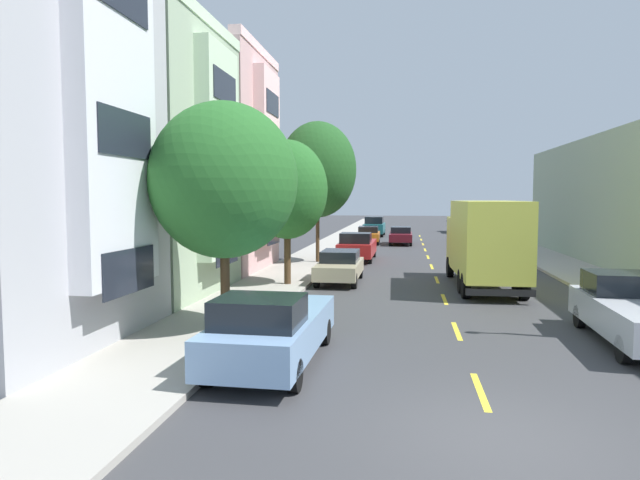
# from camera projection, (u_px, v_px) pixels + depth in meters

# --- Properties ---
(ground_plane) EXTENTS (160.00, 160.00, 0.00)m
(ground_plane) POSITION_uv_depth(u_px,v_px,m) (426.00, 253.00, 38.50)
(ground_plane) COLOR #38383A
(sidewalk_left) EXTENTS (3.20, 120.00, 0.14)m
(sidewalk_left) POSITION_uv_depth(u_px,v_px,m) (321.00, 253.00, 37.59)
(sidewalk_left) COLOR #A39E93
(sidewalk_left) RESTS_ON ground_plane
(sidewalk_right) EXTENTS (3.20, 120.00, 0.14)m
(sidewalk_right) POSITION_uv_depth(u_px,v_px,m) (540.00, 256.00, 35.45)
(sidewalk_right) COLOR #A39E93
(sidewalk_right) RESTS_ON ground_plane
(lane_centerline_dashes) EXTENTS (0.14, 47.20, 0.01)m
(lane_centerline_dashes) POSITION_uv_depth(u_px,v_px,m) (430.00, 261.00, 33.07)
(lane_centerline_dashes) COLOR yellow
(lane_centerline_dashes) RESTS_ON ground_plane
(townhouse_second_sage) EXTENTS (11.48, 7.34, 10.53)m
(townhouse_second_sage) POSITION_uv_depth(u_px,v_px,m) (80.00, 165.00, 21.66)
(townhouse_second_sage) COLOR #99AD8E
(townhouse_second_sage) RESTS_ON ground_plane
(townhouse_third_rose) EXTENTS (12.86, 7.34, 11.35)m
(townhouse_third_rose) POSITION_uv_depth(u_px,v_px,m) (151.00, 166.00, 29.16)
(townhouse_third_rose) COLOR #CC9E9E
(townhouse_third_rose) RESTS_ON ground_plane
(street_tree_nearest) EXTENTS (4.05, 4.05, 6.26)m
(street_tree_nearest) POSITION_uv_depth(u_px,v_px,m) (224.00, 181.00, 15.16)
(street_tree_nearest) COLOR #47331E
(street_tree_nearest) RESTS_ON sidewalk_left
(street_tree_second) EXTENTS (3.41, 3.41, 6.08)m
(street_tree_second) POSITION_uv_depth(u_px,v_px,m) (287.00, 190.00, 23.34)
(street_tree_second) COLOR #47331E
(street_tree_second) RESTS_ON sidewalk_left
(street_tree_third) EXTENTS (4.38, 4.38, 7.94)m
(street_tree_third) POSITION_uv_depth(u_px,v_px,m) (318.00, 170.00, 31.40)
(street_tree_third) COLOR #47331E
(street_tree_third) RESTS_ON sidewalk_left
(delivery_box_truck) EXTENTS (2.56, 7.93, 3.66)m
(delivery_box_truck) POSITION_uv_depth(u_px,v_px,m) (485.00, 240.00, 23.10)
(delivery_box_truck) COLOR #D8D84C
(delivery_box_truck) RESTS_ON ground_plane
(parked_pickup_sky) EXTENTS (2.12, 5.34, 1.73)m
(parked_pickup_sky) POSITION_uv_depth(u_px,v_px,m) (272.00, 329.00, 12.53)
(parked_pickup_sky) COLOR #7A9EC6
(parked_pickup_sky) RESTS_ON ground_plane
(parked_suv_teal) EXTENTS (2.02, 4.83, 1.93)m
(parked_suv_teal) POSITION_uv_depth(u_px,v_px,m) (374.00, 226.00, 55.14)
(parked_suv_teal) COLOR #195B60
(parked_suv_teal) RESTS_ON ground_plane
(parked_sedan_orange) EXTENTS (1.90, 4.54, 1.43)m
(parked_sedan_orange) POSITION_uv_depth(u_px,v_px,m) (368.00, 235.00, 45.80)
(parked_sedan_orange) COLOR orange
(parked_sedan_orange) RESTS_ON ground_plane
(parked_pickup_red) EXTENTS (2.05, 5.32, 1.73)m
(parked_pickup_red) POSITION_uv_depth(u_px,v_px,m) (357.00, 247.00, 33.63)
(parked_pickup_red) COLOR #AD1E1E
(parked_pickup_red) RESTS_ON ground_plane
(parked_hatchback_black) EXTENTS (1.83, 4.04, 1.50)m
(parked_hatchback_black) POSITION_uv_depth(u_px,v_px,m) (494.00, 244.00, 36.27)
(parked_hatchback_black) COLOR black
(parked_hatchback_black) RESTS_ON ground_plane
(parked_pickup_forest) EXTENTS (2.10, 5.34, 1.73)m
(parked_pickup_forest) POSITION_uv_depth(u_px,v_px,m) (457.00, 225.00, 61.03)
(parked_pickup_forest) COLOR #194C28
(parked_pickup_forest) RESTS_ON ground_plane
(parked_sedan_charcoal) EXTENTS (1.92, 4.55, 1.43)m
(parked_sedan_charcoal) POSITION_uv_depth(u_px,v_px,m) (473.00, 233.00, 47.99)
(parked_sedan_charcoal) COLOR #333338
(parked_sedan_charcoal) RESTS_ON ground_plane
(parked_sedan_champagne) EXTENTS (1.82, 4.51, 1.43)m
(parked_sedan_champagne) POSITION_uv_depth(u_px,v_px,m) (340.00, 266.00, 24.84)
(parked_sedan_champagne) COLOR tan
(parked_sedan_champagne) RESTS_ON ground_plane
(parked_pickup_silver) EXTENTS (2.15, 5.35, 1.73)m
(parked_pickup_silver) POSITION_uv_depth(u_px,v_px,m) (634.00, 312.00, 14.45)
(parked_pickup_silver) COLOR #B2B5BA
(parked_pickup_silver) RESTS_ON ground_plane
(moving_burgundy_sedan) EXTENTS (1.80, 4.50, 1.43)m
(moving_burgundy_sedan) POSITION_uv_depth(u_px,v_px,m) (401.00, 235.00, 45.15)
(moving_burgundy_sedan) COLOR maroon
(moving_burgundy_sedan) RESTS_ON ground_plane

